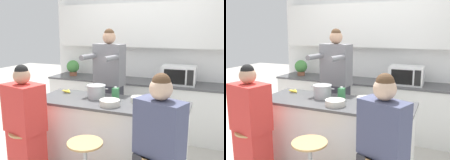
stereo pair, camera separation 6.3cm
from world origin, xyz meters
TOP-DOWN VIEW (x-y plane):
  - wall_back at (0.00, 1.64)m, footprint 3.58×0.22m
  - back_counter at (0.00, 1.35)m, footprint 3.33×0.61m
  - kitchen_island at (0.00, 0.00)m, footprint 1.87×0.69m
  - bar_stool_leftmost at (-0.75, -0.64)m, footprint 0.38×0.38m
  - person_cooking at (-0.26, 0.59)m, footprint 0.49×0.59m
  - person_wrapped_blanket at (-0.75, -0.64)m, footprint 0.47×0.37m
  - person_seated_near at (0.73, -0.64)m, footprint 0.48×0.39m
  - cooking_pot at (-0.22, 0.08)m, footprint 0.33×0.24m
  - fruit_bowl at (0.34, 0.10)m, footprint 0.20×0.20m
  - mixing_bowl_steel at (0.07, -0.16)m, footprint 0.23×0.23m
  - coffee_cup_near at (0.61, -0.12)m, footprint 0.11×0.08m
  - coffee_cup_far at (0.37, -0.11)m, footprint 0.12×0.09m
  - banana_bunch at (-0.71, 0.16)m, footprint 0.15×0.11m
  - juice_carton at (0.04, 0.08)m, footprint 0.07×0.07m
  - microwave at (0.64, 1.31)m, footprint 0.51×0.37m
  - potted_plant at (-1.31, 1.35)m, footprint 0.24×0.24m

SIDE VIEW (x-z plane):
  - bar_stool_leftmost at x=-0.75m, z-range 0.02..0.67m
  - back_counter at x=0.00m, z-range 0.00..0.90m
  - kitchen_island at x=0.00m, z-range 0.01..0.91m
  - person_seated_near at x=0.73m, z-range -0.06..1.34m
  - person_wrapped_blanket at x=-0.75m, z-range -0.04..1.35m
  - person_cooking at x=-0.26m, z-range -0.01..1.76m
  - banana_bunch at x=-0.71m, z-range 0.90..0.95m
  - fruit_bowl at x=0.34m, z-range 0.90..0.96m
  - mixing_bowl_steel at x=0.07m, z-range 0.90..0.97m
  - coffee_cup_near at x=0.61m, z-range 0.90..0.98m
  - coffee_cup_far at x=0.37m, z-range 0.90..0.99m
  - juice_carton at x=0.04m, z-range 0.89..1.06m
  - cooking_pot at x=-0.22m, z-range 0.90..1.06m
  - microwave at x=0.64m, z-range 0.90..1.19m
  - potted_plant at x=-1.31m, z-range 0.91..1.20m
  - wall_back at x=0.00m, z-range 0.19..2.89m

